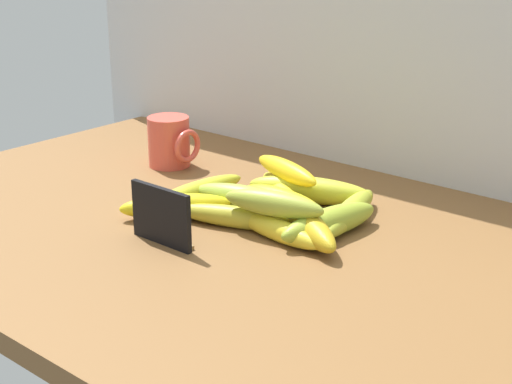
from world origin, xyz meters
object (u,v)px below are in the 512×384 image
(banana_7, at_px, (281,201))
(banana_11, at_px, (286,170))
(banana_4, at_px, (198,191))
(banana_9, at_px, (329,222))
(banana_5, at_px, (310,190))
(banana_1, at_px, (304,222))
(banana_8, at_px, (176,206))
(banana_2, at_px, (244,198))
(banana_0, at_px, (278,230))
(banana_3, at_px, (239,217))
(coffee_mug, at_px, (170,142))
(banana_10, at_px, (350,212))
(chalkboard_sign, at_px, (162,218))
(banana_12, at_px, (274,204))
(banana_6, at_px, (281,192))

(banana_7, xyz_separation_m, banana_11, (-0.03, 0.05, 0.03))
(banana_4, bearing_deg, banana_11, 41.59)
(banana_4, bearing_deg, banana_9, 3.43)
(banana_5, relative_size, banana_11, 1.31)
(banana_1, distance_m, banana_5, 0.14)
(banana_8, bearing_deg, banana_2, 55.12)
(banana_0, relative_size, banana_9, 0.92)
(banana_0, bearing_deg, banana_2, 153.00)
(banana_9, bearing_deg, banana_3, -153.75)
(banana_11, bearing_deg, coffee_mug, 178.94)
(banana_4, distance_m, banana_9, 0.25)
(banana_7, height_order, banana_9, banana_9)
(banana_9, distance_m, banana_10, 0.06)
(banana_5, relative_size, banana_7, 1.30)
(banana_2, relative_size, banana_4, 0.92)
(banana_5, distance_m, banana_7, 0.06)
(banana_4, bearing_deg, banana_7, 17.92)
(banana_7, xyz_separation_m, banana_10, (0.11, 0.03, -0.00))
(chalkboard_sign, xyz_separation_m, banana_10, (0.16, 0.23, -0.02))
(banana_2, bearing_deg, banana_5, 58.81)
(banana_5, bearing_deg, banana_2, -121.19)
(banana_3, xyz_separation_m, banana_4, (-0.13, 0.04, -0.00))
(coffee_mug, height_order, banana_3, coffee_mug)
(banana_1, height_order, banana_3, banana_1)
(banana_8, xyz_separation_m, banana_12, (0.16, 0.04, 0.03))
(coffee_mug, bearing_deg, banana_4, -31.07)
(banana_12, bearing_deg, banana_7, 121.74)
(banana_6, bearing_deg, banana_3, -80.93)
(banana_8, relative_size, banana_11, 1.09)
(banana_3, xyz_separation_m, banana_11, (-0.02, 0.14, 0.03))
(banana_4, bearing_deg, banana_10, 16.96)
(banana_2, relative_size, banana_3, 0.87)
(banana_3, height_order, banana_12, banana_12)
(coffee_mug, bearing_deg, banana_0, -21.46)
(banana_4, bearing_deg, banana_2, 8.32)
(banana_1, xyz_separation_m, banana_9, (0.03, 0.02, 0.00))
(banana_1, xyz_separation_m, banana_4, (-0.22, 0.01, -0.01))
(banana_11, bearing_deg, banana_7, -60.02)
(banana_7, distance_m, banana_12, 0.10)
(banana_6, height_order, banana_12, banana_12)
(banana_6, bearing_deg, banana_8, -117.12)
(banana_3, bearing_deg, banana_2, 123.89)
(banana_6, height_order, banana_9, banana_9)
(chalkboard_sign, relative_size, banana_10, 0.56)
(coffee_mug, relative_size, banana_3, 0.45)
(chalkboard_sign, distance_m, banana_6, 0.24)
(banana_2, bearing_deg, chalkboard_sign, -91.88)
(banana_6, distance_m, banana_10, 0.14)
(banana_0, bearing_deg, banana_5, 110.03)
(coffee_mug, relative_size, banana_10, 0.47)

